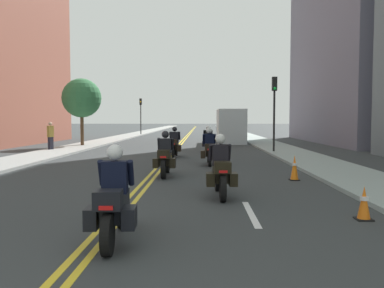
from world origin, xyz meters
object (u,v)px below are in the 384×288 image
at_px(motorcycle_1, 220,172).
at_px(traffic_cone_0, 295,168).
at_px(traffic_light_near, 274,101).
at_px(parked_truck, 230,128).
at_px(motorcycle_2, 165,158).
at_px(pedestrian_0, 51,136).
at_px(motorcycle_3, 209,150).
at_px(motorcycle_5, 208,141).
at_px(street_tree_1, 82,98).
at_px(traffic_cone_1, 364,203).
at_px(motorcycle_0, 114,203).
at_px(motorcycle_4, 174,145).
at_px(street_tree_0, 82,98).
at_px(traffic_light_far, 141,110).

distance_m(motorcycle_1, traffic_cone_0, 3.89).
distance_m(traffic_light_near, parked_truck, 11.16).
relative_size(motorcycle_2, pedestrian_0, 1.21).
height_order(motorcycle_3, motorcycle_5, motorcycle_3).
bearing_deg(traffic_light_near, motorcycle_3, -121.96).
xyz_separation_m(motorcycle_5, street_tree_1, (-9.05, 4.01, 2.85)).
bearing_deg(motorcycle_5, traffic_cone_1, -82.20).
bearing_deg(motorcycle_2, motorcycle_5, 81.56).
relative_size(motorcycle_0, motorcycle_2, 0.99).
distance_m(motorcycle_4, pedestrian_0, 8.82).
distance_m(traffic_light_near, street_tree_0, 14.28).
bearing_deg(street_tree_0, motorcycle_3, -52.91).
height_order(motorcycle_1, traffic_cone_0, motorcycle_1).
distance_m(motorcycle_3, traffic_cone_0, 5.20).
xyz_separation_m(motorcycle_2, pedestrian_0, (-8.12, 10.98, 0.30)).
height_order(motorcycle_0, motorcycle_2, motorcycle_2).
xyz_separation_m(motorcycle_1, motorcycle_5, (-0.09, 14.95, 0.00)).
distance_m(traffic_cone_0, traffic_light_far, 39.62).
bearing_deg(traffic_light_far, pedestrian_0, -93.73).
relative_size(traffic_cone_0, traffic_light_near, 0.19).
bearing_deg(street_tree_1, motorcycle_1, -64.27).
bearing_deg(traffic_cone_1, traffic_light_far, 104.12).
relative_size(motorcycle_4, motorcycle_5, 0.99).
bearing_deg(pedestrian_0, motorcycle_2, -115.64).
height_order(motorcycle_1, parked_truck, parked_truck).
xyz_separation_m(motorcycle_2, street_tree_0, (-7.53, 15.68, 2.92)).
height_order(traffic_light_near, street_tree_0, street_tree_0).
bearing_deg(traffic_light_near, traffic_cone_1, -93.62).
bearing_deg(motorcycle_0, traffic_light_far, 94.79).
bearing_deg(motorcycle_3, traffic_light_near, 57.23).
bearing_deg(motorcycle_1, motorcycle_2, 112.46).
bearing_deg(street_tree_1, pedestrian_0, -99.93).
bearing_deg(parked_truck, motorcycle_1, -94.53).
distance_m(motorcycle_4, street_tree_1, 11.15).
distance_m(motorcycle_2, traffic_light_far, 37.85).
relative_size(motorcycle_4, parked_truck, 0.33).
distance_m(motorcycle_4, traffic_light_near, 6.69).
height_order(motorcycle_5, traffic_cone_1, motorcycle_5).
xyz_separation_m(motorcycle_4, street_tree_1, (-7.22, 8.00, 2.84)).
bearing_deg(parked_truck, traffic_light_near, -80.59).
xyz_separation_m(motorcycle_1, traffic_cone_1, (2.73, -2.34, -0.32)).
distance_m(traffic_light_near, traffic_light_far, 29.85).
height_order(motorcycle_3, street_tree_0, street_tree_0).
bearing_deg(pedestrian_0, traffic_cone_1, -115.71).
xyz_separation_m(traffic_light_far, pedestrian_0, (-1.71, -26.23, -2.24)).
bearing_deg(pedestrian_0, motorcycle_3, -99.32).
height_order(traffic_cone_0, pedestrian_0, pedestrian_0).
relative_size(traffic_cone_0, street_tree_1, 0.17).
bearing_deg(motorcycle_5, street_tree_0, 152.50).
xyz_separation_m(motorcycle_4, traffic_cone_1, (4.65, -13.30, -0.33)).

